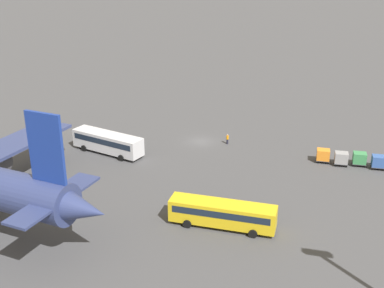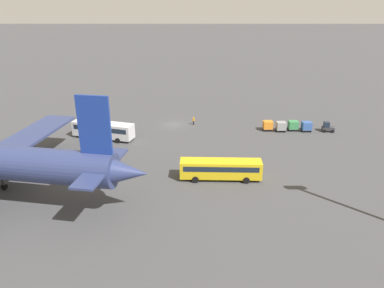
{
  "view_description": "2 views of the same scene",
  "coord_description": "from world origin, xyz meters",
  "px_view_note": "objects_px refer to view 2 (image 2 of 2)",
  "views": [
    {
      "loc": [
        -17.31,
        74.23,
        29.9
      ],
      "look_at": [
        -1.81,
        13.37,
        4.88
      ],
      "focal_mm": 45.0,
      "sensor_mm": 36.0,
      "label": 1
    },
    {
      "loc": [
        -4.41,
        77.82,
        26.65
      ],
      "look_at": [
        -4.24,
        18.65,
        2.88
      ],
      "focal_mm": 35.0,
      "sensor_mm": 36.0,
      "label": 2
    }
  ],
  "objects_px": {
    "worker_person": "(194,121)",
    "cargo_cart_grey": "(281,126)",
    "shuttle_bus_far": "(221,168)",
    "baggage_tug": "(327,127)",
    "cargo_cart_green": "(293,125)",
    "cargo_cart_blue": "(307,126)",
    "cargo_cart_orange": "(268,125)",
    "shuttle_bus_near": "(103,129)"
  },
  "relations": [
    {
      "from": "shuttle_bus_far",
      "to": "cargo_cart_green",
      "type": "distance_m",
      "value": 27.8
    },
    {
      "from": "baggage_tug",
      "to": "cargo_cart_green",
      "type": "height_order",
      "value": "baggage_tug"
    },
    {
      "from": "cargo_cart_blue",
      "to": "cargo_cart_green",
      "type": "distance_m",
      "value": 2.71
    },
    {
      "from": "shuttle_bus_near",
      "to": "worker_person",
      "type": "distance_m",
      "value": 19.8
    },
    {
      "from": "worker_person",
      "to": "cargo_cart_orange",
      "type": "height_order",
      "value": "cargo_cart_orange"
    },
    {
      "from": "shuttle_bus_far",
      "to": "cargo_cart_orange",
      "type": "distance_m",
      "value": 24.95
    },
    {
      "from": "baggage_tug",
      "to": "cargo_cart_grey",
      "type": "height_order",
      "value": "baggage_tug"
    },
    {
      "from": "shuttle_bus_near",
      "to": "cargo_cart_blue",
      "type": "xyz_separation_m",
      "value": [
        -41.33,
        -4.18,
        -0.77
      ]
    },
    {
      "from": "shuttle_bus_far",
      "to": "cargo_cart_blue",
      "type": "bearing_deg",
      "value": -130.15
    },
    {
      "from": "shuttle_bus_far",
      "to": "worker_person",
      "type": "bearing_deg",
      "value": -79.37
    },
    {
      "from": "shuttle_bus_near",
      "to": "worker_person",
      "type": "bearing_deg",
      "value": -137.54
    },
    {
      "from": "shuttle_bus_near",
      "to": "worker_person",
      "type": "relative_size",
      "value": 7.29
    },
    {
      "from": "cargo_cart_green",
      "to": "shuttle_bus_far",
      "type": "bearing_deg",
      "value": 53.08
    },
    {
      "from": "cargo_cart_blue",
      "to": "cargo_cart_orange",
      "type": "height_order",
      "value": "same"
    },
    {
      "from": "cargo_cart_blue",
      "to": "shuttle_bus_near",
      "type": "bearing_deg",
      "value": 5.77
    },
    {
      "from": "shuttle_bus_far",
      "to": "cargo_cart_green",
      "type": "relative_size",
      "value": 6.08
    },
    {
      "from": "worker_person",
      "to": "cargo_cart_grey",
      "type": "height_order",
      "value": "cargo_cart_grey"
    },
    {
      "from": "baggage_tug",
      "to": "cargo_cart_orange",
      "type": "xyz_separation_m",
      "value": [
        12.31,
        -0.58,
        0.25
      ]
    },
    {
      "from": "shuttle_bus_near",
      "to": "cargo_cart_orange",
      "type": "distance_m",
      "value": 33.71
    },
    {
      "from": "worker_person",
      "to": "cargo_cart_green",
      "type": "xyz_separation_m",
      "value": [
        -20.83,
        3.8,
        0.32
      ]
    },
    {
      "from": "cargo_cart_orange",
      "to": "cargo_cart_green",
      "type": "bearing_deg",
      "value": -179.73
    },
    {
      "from": "shuttle_bus_far",
      "to": "worker_person",
      "type": "distance_m",
      "value": 26.36
    },
    {
      "from": "baggage_tug",
      "to": "cargo_cart_blue",
      "type": "relative_size",
      "value": 1.21
    },
    {
      "from": "baggage_tug",
      "to": "shuttle_bus_near",
      "type": "bearing_deg",
      "value": 9.12
    },
    {
      "from": "shuttle_bus_near",
      "to": "cargo_cart_green",
      "type": "bearing_deg",
      "value": -156.09
    },
    {
      "from": "worker_person",
      "to": "cargo_cart_green",
      "type": "bearing_deg",
      "value": 169.67
    },
    {
      "from": "baggage_tug",
      "to": "cargo_cart_blue",
      "type": "distance_m",
      "value": 4.36
    },
    {
      "from": "shuttle_bus_near",
      "to": "cargo_cart_blue",
      "type": "bearing_deg",
      "value": -157.27
    },
    {
      "from": "cargo_cart_green",
      "to": "cargo_cart_grey",
      "type": "distance_m",
      "value": 2.72
    },
    {
      "from": "worker_person",
      "to": "cargo_cart_blue",
      "type": "height_order",
      "value": "cargo_cart_blue"
    },
    {
      "from": "worker_person",
      "to": "cargo_cart_green",
      "type": "relative_size",
      "value": 0.84
    },
    {
      "from": "shuttle_bus_far",
      "to": "baggage_tug",
      "type": "distance_m",
      "value": 32.09
    },
    {
      "from": "cargo_cart_grey",
      "to": "cargo_cart_blue",
      "type": "bearing_deg",
      "value": -179.56
    },
    {
      "from": "cargo_cart_blue",
      "to": "cargo_cart_grey",
      "type": "height_order",
      "value": "same"
    },
    {
      "from": "cargo_cart_green",
      "to": "cargo_cart_orange",
      "type": "distance_m",
      "value": 5.31
    },
    {
      "from": "worker_person",
      "to": "cargo_cart_orange",
      "type": "relative_size",
      "value": 0.84
    },
    {
      "from": "worker_person",
      "to": "cargo_cart_grey",
      "type": "xyz_separation_m",
      "value": [
        -18.18,
        4.38,
        0.32
      ]
    },
    {
      "from": "shuttle_bus_near",
      "to": "cargo_cart_grey",
      "type": "bearing_deg",
      "value": -156.49
    },
    {
      "from": "cargo_cart_blue",
      "to": "worker_person",
      "type": "bearing_deg",
      "value": -10.46
    },
    {
      "from": "cargo_cart_grey",
      "to": "worker_person",
      "type": "bearing_deg",
      "value": -13.54
    },
    {
      "from": "shuttle_bus_far",
      "to": "cargo_cart_grey",
      "type": "distance_m",
      "value": 25.8
    },
    {
      "from": "cargo_cart_blue",
      "to": "shuttle_bus_far",
      "type": "bearing_deg",
      "value": 48.26
    }
  ]
}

